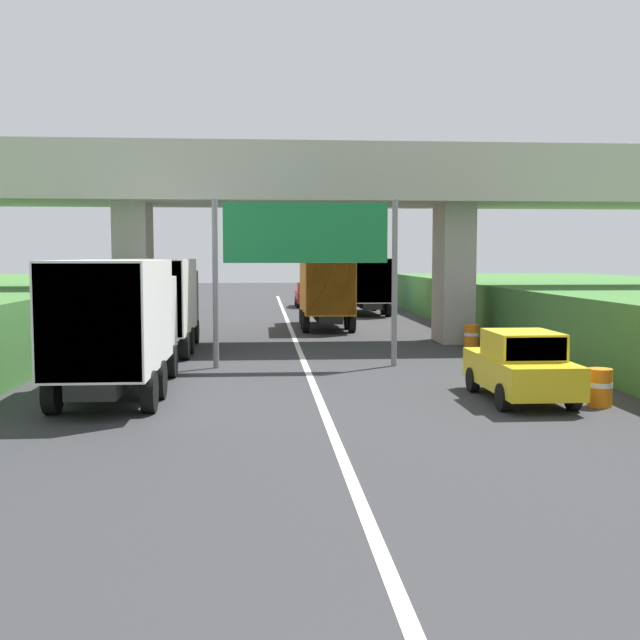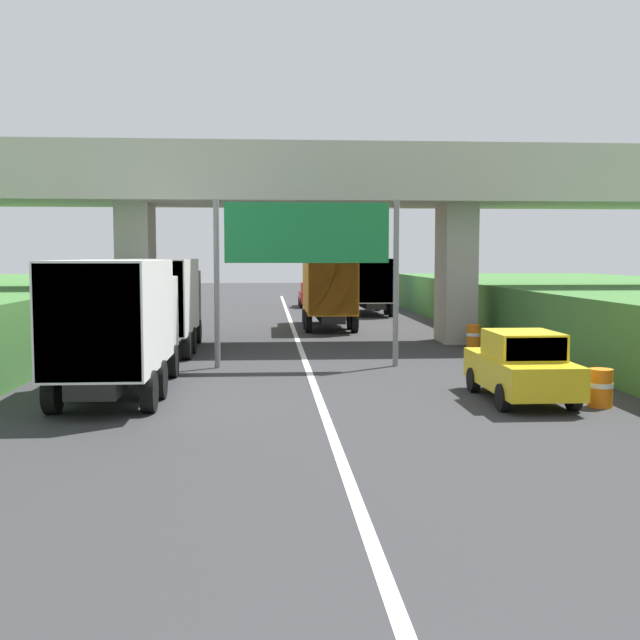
# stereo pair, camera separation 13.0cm
# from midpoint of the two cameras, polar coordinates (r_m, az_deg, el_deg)

# --- Properties ---
(lane_centre_stripe) EXTENTS (0.20, 85.37, 0.01)m
(lane_centre_stripe) POSITION_cam_midpoint_polar(r_m,az_deg,el_deg) (25.77, -0.94, -3.12)
(lane_centre_stripe) COLOR white
(lane_centre_stripe) RESTS_ON ground
(overpass_bridge) EXTENTS (40.00, 4.80, 7.82)m
(overpass_bridge) POSITION_cam_midpoint_polar(r_m,az_deg,el_deg) (31.28, -1.51, 9.10)
(overpass_bridge) COLOR #ADA89E
(overpass_bridge) RESTS_ON ground
(overhead_highway_sign) EXTENTS (5.88, 0.18, 5.32)m
(overhead_highway_sign) POSITION_cam_midpoint_polar(r_m,az_deg,el_deg) (24.39, -0.81, 5.67)
(overhead_highway_sign) COLOR slate
(overhead_highway_sign) RESTS_ON ground
(truck_orange) EXTENTS (2.44, 7.30, 3.44)m
(truck_orange) POSITION_cam_midpoint_polar(r_m,az_deg,el_deg) (37.79, 0.67, 2.32)
(truck_orange) COLOR black
(truck_orange) RESTS_ON ground
(truck_blue) EXTENTS (2.44, 7.30, 3.44)m
(truck_blue) POSITION_cam_midpoint_polar(r_m,az_deg,el_deg) (47.28, 3.69, 2.80)
(truck_blue) COLOR black
(truck_blue) RESTS_ON ground
(truck_white) EXTENTS (2.44, 7.30, 3.44)m
(truck_white) POSITION_cam_midpoint_polar(r_m,az_deg,el_deg) (20.08, -14.50, 0.03)
(truck_white) COLOR black
(truck_white) RESTS_ON ground
(truck_black) EXTENTS (2.44, 7.30, 3.44)m
(truck_black) POSITION_cam_midpoint_polar(r_m,az_deg,el_deg) (28.89, -11.42, 1.48)
(truck_black) COLOR black
(truck_black) RESTS_ON ground
(car_yellow) EXTENTS (1.86, 4.10, 1.72)m
(car_yellow) POSITION_cam_midpoint_polar(r_m,az_deg,el_deg) (19.41, 14.88, -3.34)
(car_yellow) COLOR gold
(car_yellow) RESTS_ON ground
(car_red) EXTENTS (1.86, 4.10, 1.72)m
(car_red) POSITION_cam_midpoint_polar(r_m,az_deg,el_deg) (53.81, -0.50, 1.89)
(car_red) COLOR red
(car_red) RESTS_ON ground
(construction_barrel_2) EXTENTS (0.57, 0.57, 0.90)m
(construction_barrel_2) POSITION_cam_midpoint_polar(r_m,az_deg,el_deg) (19.28, 20.26, -4.72)
(construction_barrel_2) COLOR orange
(construction_barrel_2) RESTS_ON ground
(construction_barrel_3) EXTENTS (0.57, 0.57, 0.90)m
(construction_barrel_3) POSITION_cam_midpoint_polar(r_m,az_deg,el_deg) (22.89, 16.45, -3.17)
(construction_barrel_3) COLOR orange
(construction_barrel_3) RESTS_ON ground
(construction_barrel_4) EXTENTS (0.57, 0.57, 0.90)m
(construction_barrel_4) POSITION_cam_midpoint_polar(r_m,az_deg,el_deg) (26.51, 13.23, -2.04)
(construction_barrel_4) COLOR orange
(construction_barrel_4) RESTS_ON ground
(construction_barrel_5) EXTENTS (0.57, 0.57, 0.90)m
(construction_barrel_5) POSITION_cam_midpoint_polar(r_m,az_deg,el_deg) (30.30, 11.44, -1.17)
(construction_barrel_5) COLOR orange
(construction_barrel_5) RESTS_ON ground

